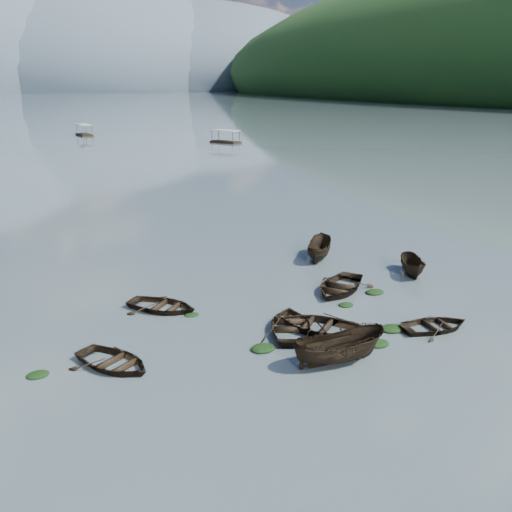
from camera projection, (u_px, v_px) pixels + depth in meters
name	position (u px, v px, depth m)	size (l,w,h in m)	color
ground_plane	(370.00, 365.00, 26.49)	(2400.00, 2400.00, 0.00)	#4D5C60
haze_mtn_c	(79.00, 90.00, 857.14)	(520.00, 520.00, 260.00)	#475666
haze_mtn_d	(192.00, 89.00, 933.21)	(520.00, 520.00, 220.00)	#475666
rowboat_0	(114.00, 366.00, 26.39)	(2.97, 4.16, 0.86)	black
rowboat_1	(291.00, 330.00, 30.17)	(3.25, 4.55, 0.94)	black
rowboat_2	(338.00, 362.00, 26.74)	(1.75, 4.65, 1.80)	black
rowboat_3	(321.00, 330.00, 30.18)	(3.38, 4.73, 0.98)	black
rowboat_4	(435.00, 329.00, 30.32)	(2.75, 3.85, 0.80)	black
rowboat_5	(412.00, 274.00, 39.00)	(1.41, 3.75, 1.45)	black
rowboat_6	(162.00, 310.00, 32.91)	(3.03, 4.25, 0.88)	black
rowboat_7	(339.00, 291.00, 35.88)	(3.54, 4.96, 1.03)	black
rowboat_8	(318.00, 258.00, 42.49)	(1.62, 4.31, 1.66)	black
weed_clump_0	(263.00, 350.00, 28.01)	(1.26, 1.03, 0.28)	black
weed_clump_1	(329.00, 359.00, 27.06)	(0.92, 0.73, 0.20)	black
weed_clump_2	(378.00, 345.00, 28.53)	(1.18, 0.94, 0.26)	black
weed_clump_3	(346.00, 306.00, 33.50)	(0.92, 0.78, 0.20)	black
weed_clump_4	(392.00, 330.00, 30.23)	(1.33, 1.05, 0.28)	black
weed_clump_5	(38.00, 376.00, 25.54)	(1.01, 0.81, 0.21)	black
weed_clump_6	(192.00, 315.00, 32.11)	(0.84, 0.70, 0.17)	black
weed_clump_7	(375.00, 293.00, 35.48)	(1.20, 0.96, 0.26)	black
pontoon_centre	(85.00, 136.00, 137.67)	(2.75, 6.59, 2.53)	black
pontoon_right	(226.00, 143.00, 121.44)	(2.77, 6.65, 2.55)	black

